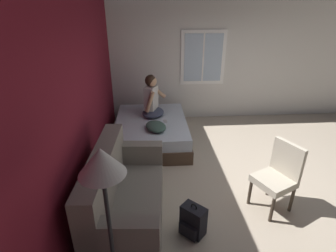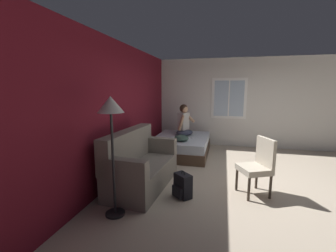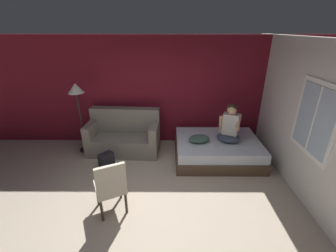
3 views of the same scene
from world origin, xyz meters
name	(u,v)px [view 1 (image 1 of 3)]	position (x,y,z in m)	size (l,w,h in m)	color
ground_plane	(253,181)	(0.00, 0.00, 0.00)	(40.00, 40.00, 0.00)	tan
wall_back_accent	(78,108)	(0.00, 2.62, 1.35)	(10.42, 0.16, 2.70)	maroon
wall_side_with_window	(218,63)	(2.79, 0.01, 1.35)	(0.19, 6.49, 2.70)	silver
bed	(151,131)	(1.48, 1.64, 0.24)	(1.93, 1.46, 0.48)	#4C3828
couch	(124,198)	(-0.74, 2.01, 0.39)	(1.75, 0.93, 1.04)	slate
side_chair	(278,175)	(-0.57, -0.06, 0.53)	(0.61, 0.61, 0.98)	#382D23
person_seated	(152,100)	(1.71, 1.61, 0.84)	(0.65, 0.60, 0.88)	#383D51
backpack	(193,221)	(-0.99, 1.16, 0.19)	(0.35, 0.35, 0.46)	black
throw_pillow	(156,126)	(1.03, 1.56, 0.55)	(0.48, 0.36, 0.14)	#385147
cell_phone	(165,121)	(1.40, 1.36, 0.48)	(0.07, 0.14, 0.01)	#B7B7BC
floor_lamp	(103,179)	(-1.74, 2.01, 1.43)	(0.36, 0.36, 1.70)	black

